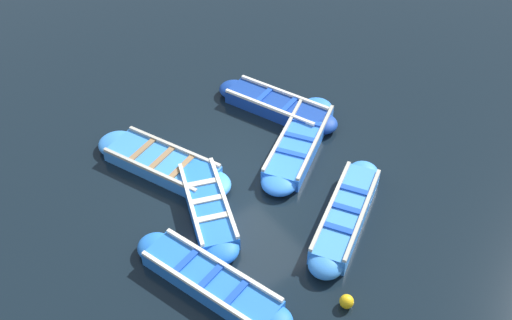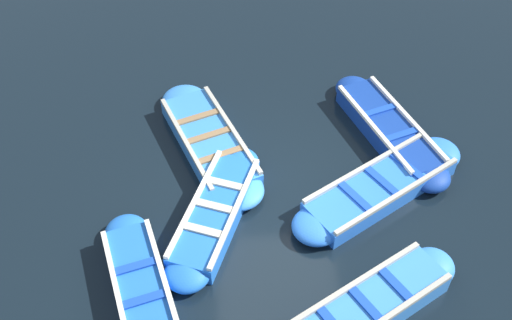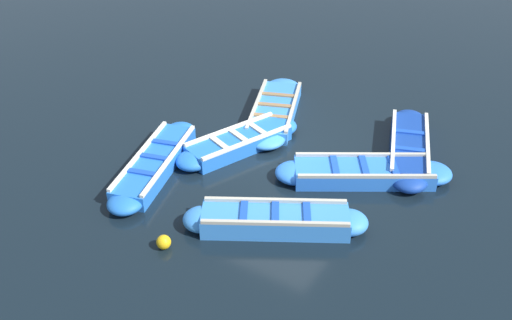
{
  "view_description": "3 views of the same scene",
  "coord_description": "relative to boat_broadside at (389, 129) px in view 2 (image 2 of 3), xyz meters",
  "views": [
    {
      "loc": [
        8.05,
        -5.64,
        9.66
      ],
      "look_at": [
        -0.18,
        0.45,
        0.35
      ],
      "focal_mm": 42.0,
      "sensor_mm": 36.0,
      "label": 1
    },
    {
      "loc": [
        6.74,
        -0.8,
        8.18
      ],
      "look_at": [
        -0.83,
        -0.41,
        0.35
      ],
      "focal_mm": 42.0,
      "sensor_mm": 36.0,
      "label": 2
    },
    {
      "loc": [
        9.95,
        5.58,
        7.47
      ],
      "look_at": [
        0.64,
        -0.43,
        0.18
      ],
      "focal_mm": 42.0,
      "sensor_mm": 36.0,
      "label": 3
    }
  ],
  "objects": [
    {
      "name": "boat_end_of_row",
      "position": [
        1.94,
        -3.41,
        -0.0
      ],
      "size": [
        3.34,
        1.85,
        0.41
      ],
      "color": "blue",
      "rests_on": "ground"
    },
    {
      "name": "boat_bow_out",
      "position": [
        3.67,
        -4.46,
        -0.01
      ],
      "size": [
        3.73,
        1.78,
        0.41
      ],
      "color": "blue",
      "rests_on": "ground"
    },
    {
      "name": "boat_alongside",
      "position": [
        3.95,
        -1.2,
        0.02
      ],
      "size": [
        2.45,
        3.42,
        0.46
      ],
      "color": "#3884E0",
      "rests_on": "ground"
    },
    {
      "name": "boat_near_quay",
      "position": [
        1.5,
        -0.46,
        -0.01
      ],
      "size": [
        2.75,
        3.66,
        0.4
      ],
      "color": "blue",
      "rests_on": "ground"
    },
    {
      "name": "boat_far_corner",
      "position": [
        0.15,
        -3.51,
        -0.02
      ],
      "size": [
        3.77,
        2.26,
        0.38
      ],
      "color": "#3884E0",
      "rests_on": "ground"
    },
    {
      "name": "ground_plane",
      "position": [
        1.71,
        -2.24,
        -0.18
      ],
      "size": [
        120.0,
        120.0,
        0.0
      ],
      "primitive_type": "plane",
      "color": "black"
    },
    {
      "name": "boat_broadside",
      "position": [
        0.0,
        0.0,
        0.0
      ],
      "size": [
        3.55,
        1.95,
        0.42
      ],
      "color": "navy",
      "rests_on": "ground"
    }
  ]
}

